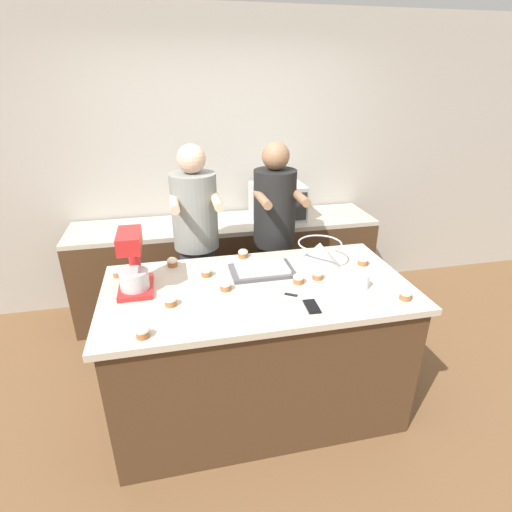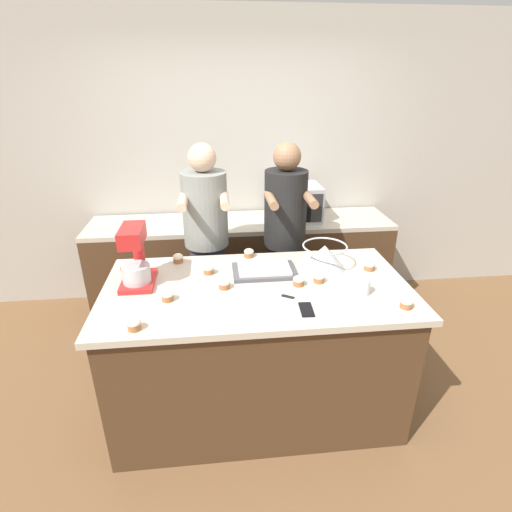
{
  "view_description": "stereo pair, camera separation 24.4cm",
  "coord_description": "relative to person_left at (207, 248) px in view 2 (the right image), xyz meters",
  "views": [
    {
      "loc": [
        -0.48,
        -2.12,
        2.14
      ],
      "look_at": [
        0.0,
        0.05,
        1.14
      ],
      "focal_mm": 28.0,
      "sensor_mm": 36.0,
      "label": 1
    },
    {
      "loc": [
        -0.24,
        -2.16,
        2.14
      ],
      "look_at": [
        0.0,
        0.05,
        1.14
      ],
      "focal_mm": 28.0,
      "sensor_mm": 36.0,
      "label": 2
    }
  ],
  "objects": [
    {
      "name": "cupcake_2",
      "position": [
        -0.19,
        -0.36,
        0.09
      ],
      "size": [
        0.07,
        0.07,
        0.06
      ],
      "color": "#9E6038",
      "rests_on": "island_counter"
    },
    {
      "name": "person_right",
      "position": [
        0.62,
        -0.0,
        0.0
      ],
      "size": [
        0.34,
        0.5,
        1.71
      ],
      "color": "#232328",
      "rests_on": "ground_plane"
    },
    {
      "name": "microwave_oven",
      "position": [
        0.81,
        0.6,
        0.17
      ],
      "size": [
        0.48,
        0.39,
        0.32
      ],
      "color": "#B7B7BC",
      "rests_on": "back_counter"
    },
    {
      "name": "island_counter",
      "position": [
        0.31,
        -0.76,
        -0.42
      ],
      "size": [
        1.89,
        0.98,
        0.96
      ],
      "color": "#4C331E",
      "rests_on": "ground_plane"
    },
    {
      "name": "baking_tray",
      "position": [
        0.38,
        -0.59,
        0.07
      ],
      "size": [
        0.41,
        0.26,
        0.04
      ],
      "color": "#4C4C51",
      "rests_on": "island_counter"
    },
    {
      "name": "ground_plane",
      "position": [
        0.31,
        -0.76,
        -0.9
      ],
      "size": [
        16.0,
        16.0,
        0.0
      ],
      "primitive_type": "plane",
      "color": "brown"
    },
    {
      "name": "cupcake_7",
      "position": [
        0.57,
        -0.78,
        0.09
      ],
      "size": [
        0.07,
        0.07,
        0.06
      ],
      "color": "#9E6038",
      "rests_on": "island_counter"
    },
    {
      "name": "back_wall",
      "position": [
        0.31,
        0.95,
        0.45
      ],
      "size": [
        10.0,
        0.06,
        2.7
      ],
      "color": "#B2ADA3",
      "rests_on": "ground_plane"
    },
    {
      "name": "cupcake_5",
      "position": [
        0.3,
        -0.32,
        0.09
      ],
      "size": [
        0.07,
        0.07,
        0.06
      ],
      "color": "#9E6038",
      "rests_on": "island_counter"
    },
    {
      "name": "cupcake_9",
      "position": [
        -0.36,
        -1.15,
        0.09
      ],
      "size": [
        0.07,
        0.07,
        0.06
      ],
      "color": "#9E6038",
      "rests_on": "island_counter"
    },
    {
      "name": "cupcake_1",
      "position": [
        -0.22,
        -0.88,
        0.09
      ],
      "size": [
        0.07,
        0.07,
        0.06
      ],
      "color": "#9E6038",
      "rests_on": "island_counter"
    },
    {
      "name": "cupcake_8",
      "position": [
        1.12,
        -1.1,
        0.09
      ],
      "size": [
        0.07,
        0.07,
        0.06
      ],
      "color": "#9E6038",
      "rests_on": "island_counter"
    },
    {
      "name": "mixing_bowl",
      "position": [
        0.79,
        -0.55,
        0.14
      ],
      "size": [
        0.3,
        0.3,
        0.16
      ],
      "color": "#BCBCC1",
      "rests_on": "island_counter"
    },
    {
      "name": "cupcake_6",
      "position": [
        1.08,
        -0.62,
        0.09
      ],
      "size": [
        0.07,
        0.07,
        0.06
      ],
      "color": "#9E6038",
      "rests_on": "island_counter"
    },
    {
      "name": "cupcake_4",
      "position": [
        0.02,
        -0.56,
        0.09
      ],
      "size": [
        0.07,
        0.07,
        0.06
      ],
      "color": "#9E6038",
      "rests_on": "island_counter"
    },
    {
      "name": "knife",
      "position": [
        0.53,
        -0.95,
        0.06
      ],
      "size": [
        0.2,
        0.13,
        0.01
      ],
      "color": "#BCBCC1",
      "rests_on": "island_counter"
    },
    {
      "name": "cupcake_10",
      "position": [
        0.11,
        -0.77,
        0.09
      ],
      "size": [
        0.07,
        0.07,
        0.06
      ],
      "color": "#9E6038",
      "rests_on": "island_counter"
    },
    {
      "name": "back_counter",
      "position": [
        0.31,
        0.6,
        -0.45
      ],
      "size": [
        2.8,
        0.6,
        0.91
      ],
      "color": "#4C331E",
      "rests_on": "ground_plane"
    },
    {
      "name": "drinking_glass",
      "position": [
        0.93,
        -0.92,
        0.1
      ],
      "size": [
        0.08,
        0.08,
        0.09
      ],
      "color": "silver",
      "rests_on": "island_counter"
    },
    {
      "name": "cupcake_3",
      "position": [
        0.71,
        -0.75,
        0.09
      ],
      "size": [
        0.07,
        0.07,
        0.06
      ],
      "color": "#9E6038",
      "rests_on": "island_counter"
    },
    {
      "name": "cell_phone",
      "position": [
        0.55,
        -1.07,
        0.06
      ],
      "size": [
        0.08,
        0.15,
        0.01
      ],
      "color": "black",
      "rests_on": "island_counter"
    },
    {
      "name": "person_left",
      "position": [
        0.0,
        0.0,
        0.0
      ],
      "size": [
        0.35,
        0.51,
        1.71
      ],
      "color": "#33384C",
      "rests_on": "ground_plane"
    },
    {
      "name": "cupcake_0",
      "position": [
        -0.54,
        -0.44,
        0.09
      ],
      "size": [
        0.07,
        0.07,
        0.06
      ],
      "color": "#9E6038",
      "rests_on": "island_counter"
    },
    {
      "name": "stand_mixer",
      "position": [
        -0.42,
        -0.65,
        0.22
      ],
      "size": [
        0.2,
        0.3,
        0.38
      ],
      "color": "red",
      "rests_on": "island_counter"
    }
  ]
}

